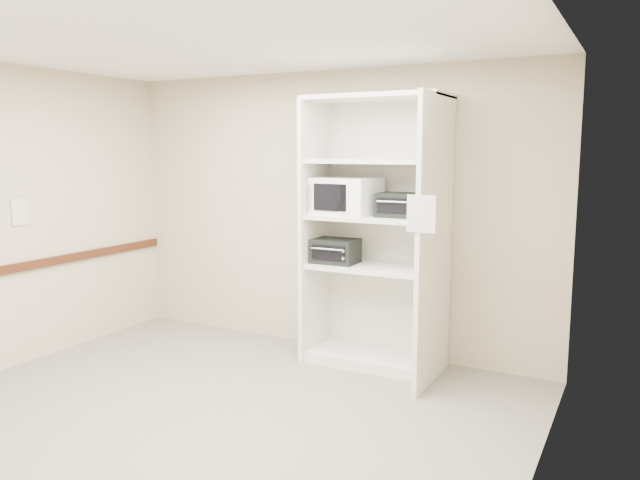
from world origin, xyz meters
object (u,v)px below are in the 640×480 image
at_px(microwave, 346,196).
at_px(toaster_oven_lower, 336,251).
at_px(toaster_oven_upper, 399,205).
at_px(shelving_unit, 380,242).

height_order(microwave, toaster_oven_lower, microwave).
bearing_deg(toaster_oven_lower, microwave, 9.88).
height_order(toaster_oven_upper, toaster_oven_lower, toaster_oven_upper).
bearing_deg(shelving_unit, toaster_oven_upper, -8.70).
bearing_deg(toaster_oven_upper, microwave, -178.64).
bearing_deg(shelving_unit, toaster_oven_lower, -171.58).
bearing_deg(toaster_oven_lower, toaster_oven_upper, 2.03).
xyz_separation_m(shelving_unit, toaster_oven_lower, (-0.41, -0.06, -0.10)).
bearing_deg(microwave, toaster_oven_upper, 8.35).
xyz_separation_m(microwave, toaster_oven_lower, (-0.10, -0.02, -0.50)).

